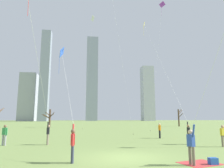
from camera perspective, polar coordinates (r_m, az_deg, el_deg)
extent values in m
plane|color=#7A934C|center=(12.06, 3.91, -19.74)|extent=(400.00, 400.00, 0.00)
cylinder|color=#726656|center=(18.33, -17.40, -14.47)|extent=(0.14, 0.14, 0.85)
cylinder|color=#726656|center=(18.11, -17.50, -14.53)|extent=(0.14, 0.14, 0.85)
cube|color=black|center=(18.17, -17.34, -12.32)|extent=(0.21, 0.35, 0.54)
sphere|color=tan|center=(18.15, -17.28, -11.09)|extent=(0.22, 0.22, 0.22)
cylinder|color=black|center=(18.38, -17.25, -12.39)|extent=(0.09, 0.09, 0.55)
cylinder|color=black|center=(17.94, -17.36, -10.84)|extent=(0.10, 0.20, 0.56)
cylinder|color=red|center=(13.15, -22.23, 19.69)|extent=(0.02, 0.02, 1.31)
cylinder|color=silver|center=(15.15, -19.61, 4.29)|extent=(0.49, 6.58, 7.54)
cylinder|color=#33384C|center=(10.68, -10.97, -18.63)|extent=(0.14, 0.14, 0.85)
cylinder|color=#33384C|center=(10.89, -10.93, -18.45)|extent=(0.14, 0.14, 0.85)
cube|color=red|center=(10.70, -10.83, -14.86)|extent=(0.21, 0.35, 0.54)
sphere|color=brown|center=(10.67, -10.76, -12.78)|extent=(0.22, 0.22, 0.22)
cylinder|color=red|center=(10.49, -10.87, -15.15)|extent=(0.09, 0.09, 0.55)
cylinder|color=red|center=(10.87, -10.72, -12.28)|extent=(0.10, 0.21, 0.56)
cube|color=blue|center=(19.37, -13.77, 8.57)|extent=(0.37, 1.15, 1.11)
cylinder|color=black|center=(19.37, -13.77, 8.57)|extent=(0.32, 0.08, 0.70)
cylinder|color=blue|center=(19.02, -14.47, 5.13)|extent=(0.02, 0.02, 1.60)
cylinder|color=silver|center=(14.91, -12.67, 1.59)|extent=(1.65, 7.48, 6.23)
cylinder|color=#726656|center=(18.68, 20.66, -14.19)|extent=(0.14, 0.14, 0.85)
cylinder|color=#726656|center=(18.90, 20.53, -14.14)|extent=(0.14, 0.14, 0.85)
cube|color=black|center=(18.74, 20.47, -12.05)|extent=(0.29, 0.38, 0.54)
sphere|color=#9E7051|center=(18.72, 20.40, -10.86)|extent=(0.22, 0.22, 0.22)
cylinder|color=black|center=(18.53, 20.60, -12.18)|extent=(0.09, 0.09, 0.55)
cylinder|color=black|center=(18.92, 20.27, -10.60)|extent=(0.15, 0.22, 0.56)
cube|color=yellow|center=(36.07, 8.92, 16.00)|extent=(0.33, 1.11, 1.13)
cylinder|color=black|center=(36.07, 8.92, 16.00)|extent=(0.22, 0.03, 0.73)
cylinder|color=yellow|center=(35.54, 8.78, 14.23)|extent=(0.02, 0.02, 1.58)
cylinder|color=silver|center=(26.75, 12.87, 7.21)|extent=(0.81, 14.40, 15.76)
cylinder|color=#726656|center=(10.84, 20.87, -18.06)|extent=(0.14, 0.14, 0.85)
cylinder|color=#726656|center=(10.68, 21.72, -18.15)|extent=(0.14, 0.14, 0.85)
cube|color=#2D4CA5|center=(10.67, 21.06, -14.43)|extent=(0.28, 0.38, 0.54)
sphere|color=beige|center=(10.64, 20.93, -12.34)|extent=(0.22, 0.22, 0.22)
cylinder|color=#2D4CA5|center=(10.82, 20.28, -14.57)|extent=(0.09, 0.09, 0.55)
cylinder|color=#2D4CA5|center=(10.48, 21.71, -11.89)|extent=(0.14, 0.22, 0.56)
cylinder|color=#726656|center=(18.26, 28.34, -13.81)|extent=(0.14, 0.14, 0.85)
cube|color=yellow|center=(18.27, 28.43, -11.60)|extent=(0.36, 0.23, 0.54)
sphere|color=tan|center=(18.26, 28.33, -10.38)|extent=(0.22, 0.22, 0.22)
cylinder|color=yellow|center=(18.14, 27.93, -11.77)|extent=(0.09, 0.09, 0.55)
cylinder|color=black|center=(23.48, 13.21, -13.45)|extent=(0.14, 0.14, 0.85)
cylinder|color=black|center=(23.69, 13.07, -13.42)|extent=(0.14, 0.14, 0.85)
cube|color=orange|center=(23.55, 13.07, -11.75)|extent=(0.23, 0.36, 0.54)
sphere|color=beige|center=(23.53, 13.04, -10.80)|extent=(0.22, 0.22, 0.22)
cylinder|color=orange|center=(23.34, 13.21, -11.85)|extent=(0.09, 0.09, 0.55)
cylinder|color=orange|center=(23.75, 12.95, -11.81)|extent=(0.09, 0.09, 0.55)
cylinder|color=gray|center=(19.16, -28.05, -13.57)|extent=(0.14, 0.14, 0.85)
cylinder|color=gray|center=(19.02, -27.55, -13.65)|extent=(0.14, 0.14, 0.85)
cube|color=#338C4C|center=(19.04, -27.64, -11.53)|extent=(0.39, 0.31, 0.54)
sphere|color=brown|center=(19.02, -27.55, -10.36)|extent=(0.22, 0.22, 0.22)
cylinder|color=#338C4C|center=(19.18, -28.12, -11.57)|extent=(0.09, 0.09, 0.55)
cylinder|color=#338C4C|center=(18.90, -27.16, -11.69)|extent=(0.09, 0.09, 0.55)
cube|color=white|center=(44.37, -5.37, 17.70)|extent=(0.72, 1.12, 1.29)
cylinder|color=black|center=(44.37, -5.37, 17.70)|extent=(0.18, 0.18, 0.84)
cylinder|color=silver|center=(41.31, -6.78, 3.26)|extent=(1.63, 1.68, 22.34)
cylinder|color=#3F3833|center=(41.20, -8.25, -12.31)|extent=(0.10, 0.10, 0.08)
cylinder|color=silver|center=(28.54, 2.35, 9.18)|extent=(3.61, 1.72, 22.48)
cylinder|color=#3F3833|center=(28.32, 5.91, -13.70)|extent=(0.10, 0.10, 0.08)
cube|color=purple|center=(44.80, 13.78, 20.68)|extent=(1.33, 0.55, 1.21)
cylinder|color=black|center=(44.80, 13.78, 20.68)|extent=(0.20, 0.47, 0.74)
cylinder|color=purple|center=(44.33, 13.59, 19.03)|extent=(0.02, 0.02, 1.83)
cylinder|color=silver|center=(38.87, 12.35, 5.81)|extent=(3.65, 1.43, 24.42)
cylinder|color=#3F3833|center=(36.34, 10.66, -12.65)|extent=(0.10, 0.10, 0.08)
cube|color=#CC3838|center=(11.40, 23.23, -19.62)|extent=(2.12, 1.85, 0.01)
cube|color=#2659B2|center=(11.37, 26.27, -18.64)|extent=(0.40, 0.28, 0.30)
cylinder|color=brown|center=(54.57, -28.65, -6.60)|extent=(0.81, 0.87, 0.76)
cylinder|color=brown|center=(54.84, -28.42, -6.32)|extent=(0.97, 1.43, 1.03)
cylinder|color=#4C3828|center=(57.96, 18.04, -8.91)|extent=(0.37, 0.37, 4.51)
cylinder|color=#4C3828|center=(57.54, 18.54, -8.28)|extent=(0.79, 1.39, 1.15)
cylinder|color=#4C3828|center=(58.73, 18.41, -7.55)|extent=(1.63, 1.17, 1.34)
cylinder|color=#4C3828|center=(58.37, 18.33, -7.17)|extent=(1.15, 0.54, 1.07)
cylinder|color=#4C3828|center=(51.87, -16.88, -9.10)|extent=(0.41, 0.41, 4.25)
cylinder|color=#4C3828|center=(51.23, -17.66, -8.56)|extent=(1.38, 1.69, 0.98)
cylinder|color=#4C3828|center=(51.12, -17.39, -8.00)|extent=(0.94, 1.81, 0.96)
cylinder|color=#4C3828|center=(51.81, -17.90, -8.58)|extent=(1.91, 0.58, 1.16)
cylinder|color=#4C3828|center=(51.17, -16.31, -8.23)|extent=(1.32, 1.40, 1.29)
cylinder|color=#4C3828|center=(51.48, -16.41, -8.25)|extent=(1.02, 0.83, 0.46)
cube|color=#9EA3AD|center=(172.13, 9.82, -2.58)|extent=(9.45, 9.45, 44.75)
cube|color=#9EA3AD|center=(162.72, -22.24, -3.39)|extent=(11.38, 11.68, 34.77)
cube|color=gray|center=(154.10, -18.13, 2.45)|extent=(6.47, 6.53, 65.41)
cube|color=gray|center=(169.19, -5.58, 1.64)|extent=(9.19, 7.05, 69.24)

